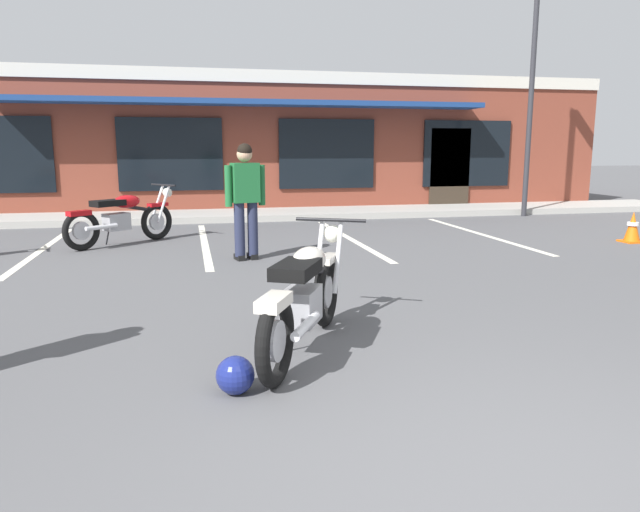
% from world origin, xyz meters
% --- Properties ---
extents(ground_plane, '(80.00, 80.00, 0.00)m').
position_xyz_m(ground_plane, '(0.00, 3.78, 0.00)').
color(ground_plane, '#515154').
extents(sidewalk_kerb, '(22.00, 1.80, 0.14)m').
position_xyz_m(sidewalk_kerb, '(0.00, 11.69, 0.07)').
color(sidewalk_kerb, '#A8A59E').
rests_on(sidewalk_kerb, ground_plane).
extents(brick_storefront_building, '(18.89, 6.47, 3.43)m').
position_xyz_m(brick_storefront_building, '(0.00, 15.29, 1.72)').
color(brick_storefront_building, brown).
rests_on(brick_storefront_building, ground_plane).
extents(painted_stall_lines, '(7.82, 4.80, 0.01)m').
position_xyz_m(painted_stall_lines, '(0.00, 8.09, 0.00)').
color(painted_stall_lines, silver).
rests_on(painted_stall_lines, ground_plane).
extents(motorcycle_foreground_classic, '(1.22, 1.94, 0.98)m').
position_xyz_m(motorcycle_foreground_classic, '(-0.65, 2.42, 0.46)').
color(motorcycle_foreground_classic, black).
rests_on(motorcycle_foreground_classic, ground_plane).
extents(motorcycle_red_sportbike, '(1.75, 1.54, 0.98)m').
position_xyz_m(motorcycle_red_sportbike, '(-2.62, 8.27, 0.46)').
color(motorcycle_red_sportbike, black).
rests_on(motorcycle_red_sportbike, ground_plane).
extents(person_in_black_shirt, '(0.61, 0.34, 1.68)m').
position_xyz_m(person_in_black_shirt, '(-0.73, 6.45, 0.95)').
color(person_in_black_shirt, black).
rests_on(person_in_black_shirt, ground_plane).
extents(helmet_on_pavement, '(0.26, 0.26, 0.26)m').
position_xyz_m(helmet_on_pavement, '(-1.27, 1.68, 0.13)').
color(helmet_on_pavement, navy).
rests_on(helmet_on_pavement, ground_plane).
extents(traffic_cone, '(0.34, 0.34, 0.53)m').
position_xyz_m(traffic_cone, '(5.93, 6.63, 0.26)').
color(traffic_cone, orange).
rests_on(traffic_cone, ground_plane).
extents(parking_lot_lamp_post, '(0.24, 0.76, 5.48)m').
position_xyz_m(parking_lot_lamp_post, '(6.27, 10.49, 3.50)').
color(parking_lot_lamp_post, '#2D2D33').
rests_on(parking_lot_lamp_post, ground_plane).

